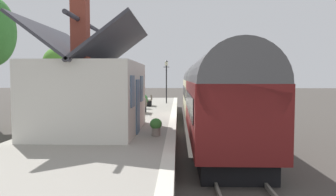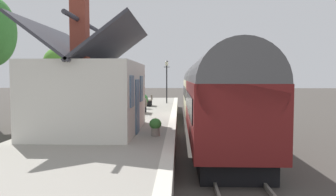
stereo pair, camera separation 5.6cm
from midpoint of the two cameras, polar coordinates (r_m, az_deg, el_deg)
name	(u,v)px [view 1 (the left image)]	position (r m, az deg, el deg)	size (l,w,h in m)	color
ground_plane	(194,132)	(18.80, 4.53, -6.07)	(160.00, 160.00, 0.00)	#423D38
platform	(127,123)	(18.94, -7.38, -4.49)	(32.00, 5.81, 1.00)	gray
platform_edge_coping	(174,115)	(18.64, 0.91, -3.02)	(32.00, 0.36, 0.02)	beige
rail_near	(222,131)	(18.94, 9.46, -5.82)	(52.00, 0.08, 0.14)	gray
rail_far	(197,131)	(18.80, 5.08, -5.86)	(52.00, 0.08, 0.14)	gray
train	(209,94)	(18.94, 7.23, 0.74)	(20.40, 2.73, 4.32)	black
station_building	(91,94)	(13.23, -13.64, 0.79)	(5.81, 4.06, 5.37)	silver
bench_mid_platform	(144,105)	(19.56, -4.44, -1.34)	(1.41, 0.48, 0.88)	brown
bench_by_lamp	(150,100)	(24.57, -3.32, -0.32)	(1.42, 0.49, 0.88)	brown
planter_under_sign	(143,101)	(22.50, -4.56, -0.50)	(0.68, 0.68, 1.03)	black
planter_corner_building	(96,110)	(19.16, -12.88, -2.02)	(0.80, 0.32, 0.65)	gray
planter_by_door	(156,126)	(11.95, -2.31, -5.02)	(0.45, 0.45, 0.70)	gray
planter_edge_near	(99,105)	(21.68, -12.29, -1.29)	(0.40, 0.40, 0.67)	#9E5138
lamp_post_platform	(166,73)	(27.08, -0.35, 4.46)	(0.32, 0.50, 3.66)	black
tree_far_left	(59,63)	(34.63, -18.99, 5.97)	(3.38, 3.11, 6.29)	#4C3828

